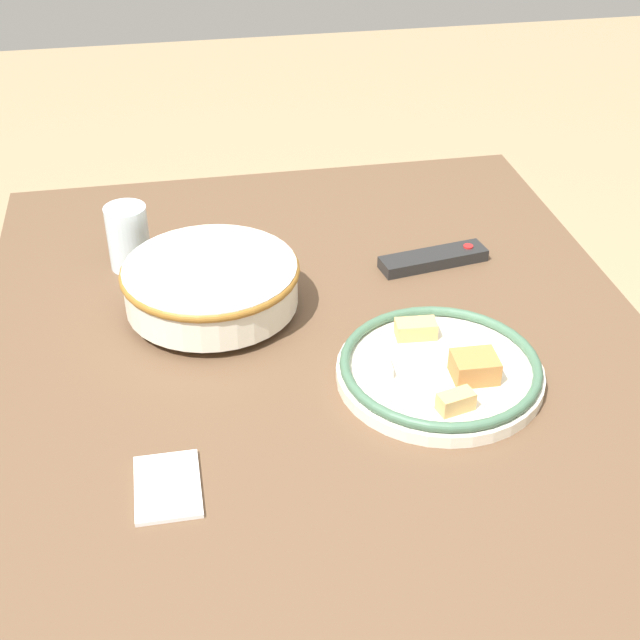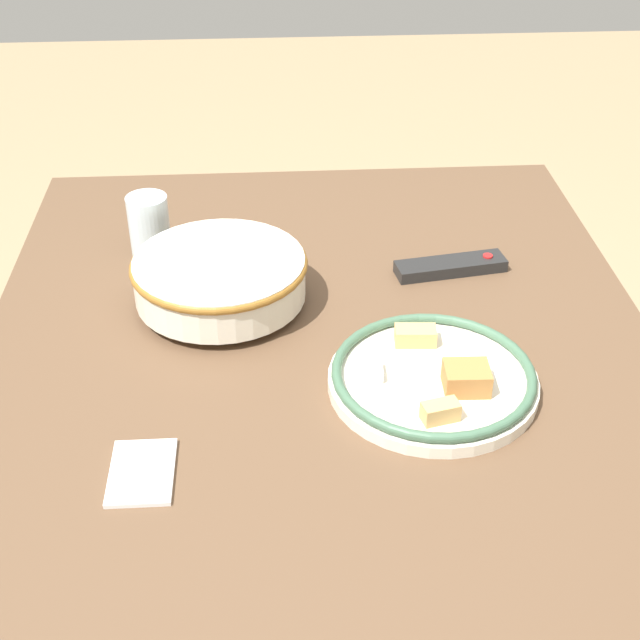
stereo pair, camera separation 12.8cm
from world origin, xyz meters
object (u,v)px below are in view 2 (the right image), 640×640
noodle_bowl (220,278)px  drinking_glass (149,227)px  food_plate (434,378)px  tv_remote (451,266)px

noodle_bowl → drinking_glass: (-0.16, -0.12, 0.01)m
drinking_glass → noodle_bowl: bearing=37.5°
noodle_bowl → food_plate: bearing=52.1°
food_plate → tv_remote: (-0.30, 0.08, -0.01)m
noodle_bowl → food_plate: (0.23, 0.29, -0.03)m
tv_remote → noodle_bowl: bearing=-88.3°
noodle_bowl → drinking_glass: 0.20m
noodle_bowl → drinking_glass: drinking_glass is taller
food_plate → tv_remote: 0.31m
drinking_glass → food_plate: bearing=47.0°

